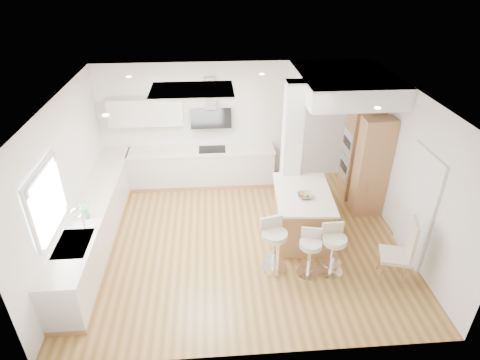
{
  "coord_description": "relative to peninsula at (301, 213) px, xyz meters",
  "views": [
    {
      "loc": [
        -0.49,
        -6.06,
        4.84
      ],
      "look_at": [
        -0.0,
        0.4,
        1.11
      ],
      "focal_mm": 30.0,
      "sensor_mm": 36.0,
      "label": 1
    }
  ],
  "objects": [
    {
      "name": "ground",
      "position": [
        -1.16,
        -0.13,
        -0.48
      ],
      "size": [
        6.0,
        6.0,
        0.0
      ],
      "primitive_type": "plane",
      "color": "#AF8041",
      "rests_on": "ground"
    },
    {
      "name": "ceiling",
      "position": [
        -1.16,
        -0.13,
        -0.48
      ],
      "size": [
        6.0,
        5.0,
        0.02
      ],
      "primitive_type": "cube",
      "color": "white",
      "rests_on": "ground"
    },
    {
      "name": "wall_back",
      "position": [
        -1.16,
        2.37,
        0.92
      ],
      "size": [
        6.0,
        0.04,
        2.8
      ],
      "primitive_type": "cube",
      "color": "white",
      "rests_on": "ground"
    },
    {
      "name": "wall_left",
      "position": [
        -4.16,
        -0.13,
        0.92
      ],
      "size": [
        0.04,
        5.0,
        2.8
      ],
      "primitive_type": "cube",
      "color": "white",
      "rests_on": "ground"
    },
    {
      "name": "wall_right",
      "position": [
        1.84,
        -0.13,
        0.92
      ],
      "size": [
        0.04,
        5.0,
        2.8
      ],
      "primitive_type": "cube",
      "color": "white",
      "rests_on": "ground"
    },
    {
      "name": "skylight",
      "position": [
        -1.95,
        0.47,
        2.29
      ],
      "size": [
        4.1,
        2.1,
        0.06
      ],
      "color": "white",
      "rests_on": "ground"
    },
    {
      "name": "window_left",
      "position": [
        -4.11,
        -1.03,
        1.22
      ],
      "size": [
        0.06,
        1.28,
        1.07
      ],
      "color": "silver",
      "rests_on": "ground"
    },
    {
      "name": "doorway_right",
      "position": [
        1.82,
        -0.73,
        0.52
      ],
      "size": [
        0.05,
        1.0,
        2.1
      ],
      "color": "#4E463D",
      "rests_on": "ground"
    },
    {
      "name": "counter_left",
      "position": [
        -3.86,
        0.1,
        -0.02
      ],
      "size": [
        0.63,
        4.5,
        1.35
      ],
      "color": "#B9824F",
      "rests_on": "ground"
    },
    {
      "name": "counter_back",
      "position": [
        -2.07,
        2.09,
        0.22
      ],
      "size": [
        3.62,
        0.63,
        2.5
      ],
      "color": "#B9824F",
      "rests_on": "ground"
    },
    {
      "name": "pillar",
      "position": [
        -0.11,
        0.82,
        0.92
      ],
      "size": [
        0.35,
        0.35,
        2.8
      ],
      "color": "white",
      "rests_on": "ground"
    },
    {
      "name": "soffit",
      "position": [
        0.94,
        1.27,
        2.12
      ],
      "size": [
        1.78,
        2.2,
        0.4
      ],
      "color": "white",
      "rests_on": "ground"
    },
    {
      "name": "oven_column",
      "position": [
        1.52,
        1.1,
        0.57
      ],
      "size": [
        0.63,
        1.21,
        2.1
      ],
      "color": "#B9824F",
      "rests_on": "ground"
    },
    {
      "name": "peninsula",
      "position": [
        0.0,
        0.0,
        0.0
      ],
      "size": [
        1.14,
        1.62,
        1.02
      ],
      "rotation": [
        0.0,
        0.0,
        -0.07
      ],
      "color": "#B9824F",
      "rests_on": "ground"
    },
    {
      "name": "bar_stool_a",
      "position": [
        -0.68,
        -0.93,
        0.08
      ],
      "size": [
        0.54,
        0.54,
        1.0
      ],
      "rotation": [
        0.0,
        0.0,
        0.25
      ],
      "color": "white",
      "rests_on": "ground"
    },
    {
      "name": "bar_stool_b",
      "position": [
        -0.09,
        -1.11,
        0.01
      ],
      "size": [
        0.47,
        0.47,
        0.87
      ],
      "rotation": [
        0.0,
        0.0,
        -0.22
      ],
      "color": "white",
      "rests_on": "ground"
    },
    {
      "name": "bar_stool_c",
      "position": [
        0.31,
        -1.09,
        0.05
      ],
      "size": [
        0.43,
        0.43,
        0.94
      ],
      "rotation": [
        0.0,
        0.0,
        0.03
      ],
      "color": "white",
      "rests_on": "ground"
    },
    {
      "name": "dining_chair",
      "position": [
        1.37,
        -1.36,
        0.16
      ],
      "size": [
        0.58,
        0.58,
        1.19
      ],
      "rotation": [
        0.0,
        0.0,
        -0.29
      ],
      "color": "beige",
      "rests_on": "ground"
    }
  ]
}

